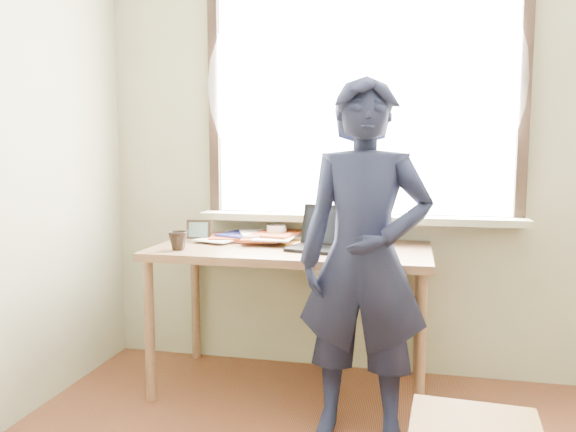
% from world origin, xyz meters
% --- Properties ---
extents(room_shell, '(3.52, 4.02, 2.61)m').
position_xyz_m(room_shell, '(-0.02, 0.20, 1.64)').
color(room_shell, '#B2B290').
rests_on(room_shell, ground).
extents(desk, '(1.49, 0.74, 0.80)m').
position_xyz_m(desk, '(-0.53, 1.63, 0.71)').
color(desk, '#866143').
rests_on(desk, ground).
extents(laptop, '(0.39, 0.35, 0.23)m').
position_xyz_m(laptop, '(-0.34, 1.60, 0.85)').
color(laptop, black).
rests_on(laptop, desk).
extents(mug_white, '(0.15, 0.15, 0.09)m').
position_xyz_m(mug_white, '(-0.66, 1.82, 0.84)').
color(mug_white, white).
rests_on(mug_white, desk).
extents(mug_dark, '(0.14, 0.14, 0.10)m').
position_xyz_m(mug_dark, '(-1.10, 1.41, 0.84)').
color(mug_dark, black).
rests_on(mug_dark, desk).
extents(mouse, '(0.10, 0.07, 0.04)m').
position_xyz_m(mouse, '(-0.10, 1.53, 0.81)').
color(mouse, black).
rests_on(mouse, desk).
extents(desk_clutter, '(0.87, 0.49, 0.05)m').
position_xyz_m(desk_clutter, '(-0.73, 1.77, 0.82)').
color(desk_clutter, '#2E3297').
rests_on(desk_clutter, desk).
extents(book_a, '(0.25, 0.30, 0.03)m').
position_xyz_m(book_a, '(-1.01, 1.89, 0.81)').
color(book_a, white).
rests_on(book_a, desk).
extents(book_b, '(0.27, 0.30, 0.02)m').
position_xyz_m(book_b, '(-0.21, 1.92, 0.81)').
color(book_b, white).
rests_on(book_b, desk).
extents(picture_frame, '(0.14, 0.04, 0.11)m').
position_xyz_m(picture_frame, '(-1.11, 1.73, 0.85)').
color(picture_frame, black).
rests_on(picture_frame, desk).
extents(person, '(0.61, 0.41, 1.64)m').
position_xyz_m(person, '(-0.10, 1.21, 0.82)').
color(person, black).
rests_on(person, ground).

